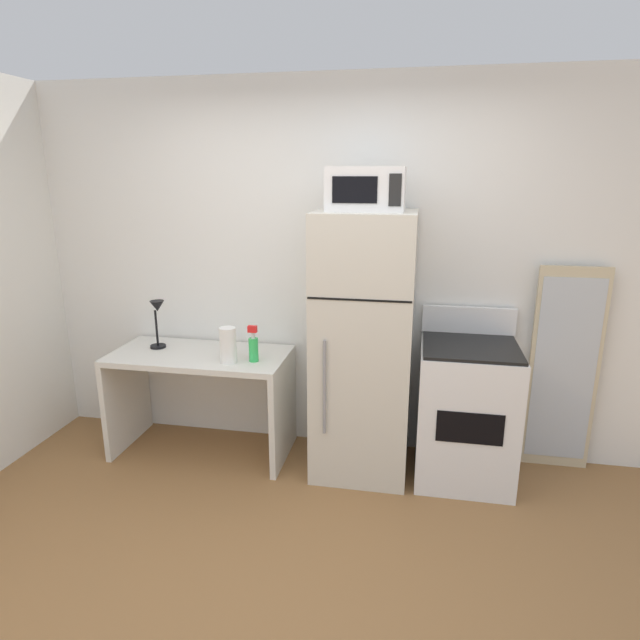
{
  "coord_description": "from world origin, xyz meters",
  "views": [
    {
      "loc": [
        0.6,
        -1.97,
        1.96
      ],
      "look_at": [
        0.02,
        1.1,
        1.1
      ],
      "focal_mm": 29.81,
      "sensor_mm": 36.0,
      "label": 1
    }
  ],
  "objects_px": {
    "desk_lamp": "(157,316)",
    "spray_bottle": "(253,347)",
    "desk": "(201,382)",
    "microwave": "(366,189)",
    "leaning_mirror": "(564,370)",
    "refrigerator": "(363,346)",
    "paper_towel_roll": "(228,345)",
    "oven_range": "(466,411)"
  },
  "relations": [
    {
      "from": "desk",
      "to": "leaning_mirror",
      "type": "height_order",
      "value": "leaning_mirror"
    },
    {
      "from": "desk",
      "to": "refrigerator",
      "type": "height_order",
      "value": "refrigerator"
    },
    {
      "from": "oven_range",
      "to": "desk",
      "type": "bearing_deg",
      "value": -179.84
    },
    {
      "from": "oven_range",
      "to": "spray_bottle",
      "type": "bearing_deg",
      "value": -176.27
    },
    {
      "from": "spray_bottle",
      "to": "desk",
      "type": "bearing_deg",
      "value": 168.54
    },
    {
      "from": "microwave",
      "to": "oven_range",
      "type": "bearing_deg",
      "value": 2.69
    },
    {
      "from": "desk_lamp",
      "to": "paper_towel_roll",
      "type": "relative_size",
      "value": 1.47
    },
    {
      "from": "desk_lamp",
      "to": "microwave",
      "type": "distance_m",
      "value": 1.72
    },
    {
      "from": "desk",
      "to": "spray_bottle",
      "type": "xyz_separation_m",
      "value": [
        0.43,
        -0.09,
        0.32
      ]
    },
    {
      "from": "leaning_mirror",
      "to": "oven_range",
      "type": "bearing_deg",
      "value": -158.08
    },
    {
      "from": "microwave",
      "to": "paper_towel_roll",
      "type": "bearing_deg",
      "value": -172.72
    },
    {
      "from": "leaning_mirror",
      "to": "spray_bottle",
      "type": "bearing_deg",
      "value": -170.35
    },
    {
      "from": "desk_lamp",
      "to": "microwave",
      "type": "relative_size",
      "value": 0.77
    },
    {
      "from": "paper_towel_roll",
      "to": "refrigerator",
      "type": "bearing_deg",
      "value": 8.63
    },
    {
      "from": "desk_lamp",
      "to": "spray_bottle",
      "type": "bearing_deg",
      "value": -10.16
    },
    {
      "from": "microwave",
      "to": "desk",
      "type": "bearing_deg",
      "value": 178.67
    },
    {
      "from": "desk",
      "to": "microwave",
      "type": "relative_size",
      "value": 2.69
    },
    {
      "from": "desk",
      "to": "oven_range",
      "type": "relative_size",
      "value": 1.13
    },
    {
      "from": "spray_bottle",
      "to": "microwave",
      "type": "bearing_deg",
      "value": 4.7
    },
    {
      "from": "spray_bottle",
      "to": "desk_lamp",
      "type": "bearing_deg",
      "value": 169.84
    },
    {
      "from": "paper_towel_roll",
      "to": "microwave",
      "type": "distance_m",
      "value": 1.34
    },
    {
      "from": "microwave",
      "to": "leaning_mirror",
      "type": "xyz_separation_m",
      "value": [
        1.31,
        0.29,
        -1.17
      ]
    },
    {
      "from": "oven_range",
      "to": "leaning_mirror",
      "type": "relative_size",
      "value": 0.79
    },
    {
      "from": "paper_towel_roll",
      "to": "microwave",
      "type": "height_order",
      "value": "microwave"
    },
    {
      "from": "desk",
      "to": "paper_towel_roll",
      "type": "relative_size",
      "value": 5.16
    },
    {
      "from": "desk",
      "to": "refrigerator",
      "type": "distance_m",
      "value": 1.2
    },
    {
      "from": "desk",
      "to": "paper_towel_roll",
      "type": "bearing_deg",
      "value": -27.44
    },
    {
      "from": "desk_lamp",
      "to": "leaning_mirror",
      "type": "distance_m",
      "value": 2.81
    },
    {
      "from": "desk_lamp",
      "to": "desk",
      "type": "bearing_deg",
      "value": -8.43
    },
    {
      "from": "desk",
      "to": "leaning_mirror",
      "type": "distance_m",
      "value": 2.48
    },
    {
      "from": "spray_bottle",
      "to": "oven_range",
      "type": "relative_size",
      "value": 0.23
    },
    {
      "from": "microwave",
      "to": "oven_range",
      "type": "height_order",
      "value": "microwave"
    },
    {
      "from": "paper_towel_roll",
      "to": "leaning_mirror",
      "type": "distance_m",
      "value": 2.24
    },
    {
      "from": "spray_bottle",
      "to": "oven_range",
      "type": "distance_m",
      "value": 1.46
    },
    {
      "from": "spray_bottle",
      "to": "refrigerator",
      "type": "bearing_deg",
      "value": 6.36
    },
    {
      "from": "spray_bottle",
      "to": "leaning_mirror",
      "type": "distance_m",
      "value": 2.07
    },
    {
      "from": "desk_lamp",
      "to": "oven_range",
      "type": "height_order",
      "value": "desk_lamp"
    },
    {
      "from": "desk_lamp",
      "to": "spray_bottle",
      "type": "xyz_separation_m",
      "value": [
        0.75,
        -0.13,
        -0.14
      ]
    },
    {
      "from": "spray_bottle",
      "to": "leaning_mirror",
      "type": "bearing_deg",
      "value": 9.65
    },
    {
      "from": "desk",
      "to": "refrigerator",
      "type": "bearing_deg",
      "value": -0.27
    },
    {
      "from": "desk",
      "to": "refrigerator",
      "type": "xyz_separation_m",
      "value": [
        1.15,
        -0.01,
        0.34
      ]
    },
    {
      "from": "desk_lamp",
      "to": "leaning_mirror",
      "type": "relative_size",
      "value": 0.25
    }
  ]
}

